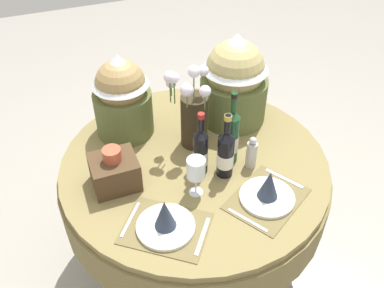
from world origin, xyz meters
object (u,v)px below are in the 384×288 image
at_px(dining_table, 194,182).
at_px(woven_basket_side_left, 115,171).
at_px(flower_vase, 193,114).
at_px(pepper_mill, 252,153).
at_px(gift_tub_back_right, 235,76).
at_px(wine_bottle_rear, 231,136).
at_px(place_setting_left, 165,221).
at_px(wine_glass_left, 196,169).
at_px(place_setting_right, 268,191).
at_px(gift_tub_back_left, 122,93).
at_px(wine_bottle_left, 201,151).
at_px(wine_bottle_right, 226,153).

distance_m(dining_table, woven_basket_side_left, 0.45).
height_order(flower_vase, pepper_mill, flower_vase).
bearing_deg(gift_tub_back_right, dining_table, -141.24).
relative_size(wine_bottle_rear, woven_basket_side_left, 1.86).
relative_size(place_setting_left, wine_bottle_rear, 1.13).
bearing_deg(gift_tub_back_right, place_setting_left, -134.24).
height_order(flower_vase, wine_glass_left, flower_vase).
relative_size(place_setting_right, gift_tub_back_left, 0.96).
distance_m(place_setting_right, wine_bottle_left, 0.34).
height_order(pepper_mill, gift_tub_back_right, gift_tub_back_right).
distance_m(place_setting_left, wine_bottle_right, 0.42).
height_order(wine_bottle_rear, gift_tub_back_left, gift_tub_back_left).
relative_size(dining_table, gift_tub_back_right, 2.67).
relative_size(dining_table, flower_vase, 2.85).
distance_m(wine_bottle_right, wine_bottle_rear, 0.10).
xyz_separation_m(place_setting_left, pepper_mill, (0.49, 0.21, 0.03)).
bearing_deg(place_setting_right, gift_tub_back_left, 122.87).
xyz_separation_m(wine_bottle_left, wine_bottle_right, (0.09, -0.06, 0.00)).
distance_m(pepper_mill, woven_basket_side_left, 0.63).
bearing_deg(dining_table, place_setting_right, -59.54).
xyz_separation_m(flower_vase, pepper_mill, (0.19, -0.25, -0.11)).
bearing_deg(flower_vase, wine_bottle_right, -77.22).
relative_size(wine_glass_left, gift_tub_back_left, 0.44).
bearing_deg(woven_basket_side_left, wine_glass_left, -29.74).
bearing_deg(woven_basket_side_left, flower_vase, 17.88).
bearing_deg(wine_glass_left, woven_basket_side_left, 150.26).
relative_size(wine_bottle_right, gift_tub_back_right, 0.68).
bearing_deg(wine_bottle_left, wine_bottle_rear, 7.18).
xyz_separation_m(place_setting_left, gift_tub_back_left, (0.01, 0.69, 0.19)).
bearing_deg(pepper_mill, place_setting_left, -156.85).
bearing_deg(wine_glass_left, pepper_mill, 12.61).
bearing_deg(wine_bottle_rear, flower_vase, 124.62).
distance_m(place_setting_left, wine_bottle_rear, 0.52).
height_order(wine_bottle_right, woven_basket_side_left, wine_bottle_right).
relative_size(dining_table, wine_bottle_left, 3.97).
xyz_separation_m(place_setting_left, place_setting_right, (0.46, -0.01, 0.00)).
bearing_deg(wine_bottle_rear, woven_basket_side_left, 175.97).
xyz_separation_m(wine_bottle_left, pepper_mill, (0.23, -0.05, -0.04)).
height_order(flower_vase, gift_tub_back_right, gift_tub_back_right).
distance_m(wine_bottle_left, gift_tub_back_right, 0.48).
bearing_deg(place_setting_right, pepper_mill, 81.76).
bearing_deg(pepper_mill, wine_bottle_right, -178.24).
bearing_deg(dining_table, gift_tub_back_left, 125.13).
distance_m(place_setting_left, flower_vase, 0.56).
relative_size(wine_bottle_right, pepper_mill, 1.96).
bearing_deg(wine_bottle_right, pepper_mill, 1.76).
bearing_deg(pepper_mill, woven_basket_side_left, 169.77).
distance_m(gift_tub_back_left, woven_basket_side_left, 0.42).
xyz_separation_m(flower_vase, woven_basket_side_left, (-0.43, -0.14, -0.10)).
bearing_deg(woven_basket_side_left, wine_bottle_right, -13.50).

